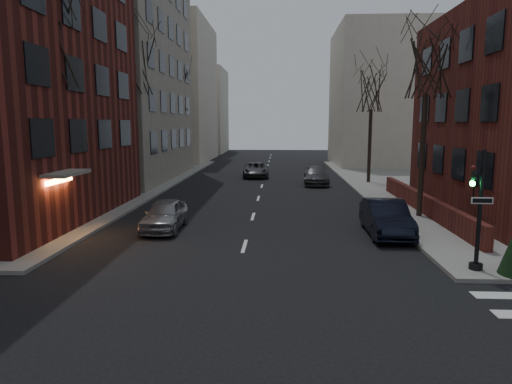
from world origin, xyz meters
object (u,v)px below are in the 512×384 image
tree_left_a (46,42)px  streetlamp_far (189,130)px  parked_sedan (386,218)px  car_lane_silver (165,215)px  traffic_signal (477,218)px  tree_right_a (427,62)px  streetlamp_near (125,135)px  tree_left_b (133,66)px  tree_right_b (372,91)px  car_lane_gray (316,176)px  tree_left_c (178,92)px  car_lane_far (256,170)px

tree_left_a → streetlamp_far: tree_left_a is taller
parked_sedan → car_lane_silver: (-10.19, 0.54, -0.07)m
car_lane_silver → tree_left_a: bearing=-171.6°
tree_left_a → streetlamp_far: (0.60, 28.00, -4.23)m
traffic_signal → tree_left_a: 18.66m
tree_right_a → streetlamp_near: bearing=166.8°
tree_left_b → car_lane_silver: (4.81, -11.22, -8.20)m
tree_right_b → streetlamp_near: 20.01m
car_lane_silver → car_lane_gray: bearing=62.2°
tree_left_a → car_lane_silver: (4.81, 0.78, -7.76)m
tree_left_b → tree_left_c: size_ratio=1.11×
traffic_signal → tree_left_a: tree_left_a is taller
tree_left_c → car_lane_gray: bearing=-33.4°
tree_right_b → tree_right_a: bearing=-90.0°
tree_left_b → streetlamp_near: size_ratio=1.72×
tree_right_a → car_lane_gray: bearing=108.3°
tree_right_b → traffic_signal: bearing=-92.1°
car_lane_gray → car_lane_far: (-5.22, 4.93, -0.03)m
tree_right_b → car_lane_gray: tree_right_b is taller
traffic_signal → tree_left_b: tree_left_b is taller
streetlamp_far → car_lane_silver: bearing=-81.2°
streetlamp_near → car_lane_gray: streetlamp_near is taller
tree_right_a → streetlamp_far: tree_right_a is taller
streetlamp_near → car_lane_far: 16.40m
streetlamp_near → car_lane_far: streetlamp_near is taller
tree_right_a → parked_sedan: 8.57m
traffic_signal → tree_right_a: 10.92m
streetlamp_near → parked_sedan: bearing=-28.3°
tree_right_a → tree_right_b: size_ratio=1.06×
parked_sedan → car_lane_gray: bearing=96.6°
tree_right_b → car_lane_silver: size_ratio=2.18×
tree_left_a → car_lane_gray: 23.09m
tree_left_a → traffic_signal: bearing=-16.6°
tree_right_b → streetlamp_near: size_ratio=1.46×
car_lane_gray → car_lane_far: 7.18m
streetlamp_near → car_lane_gray: bearing=36.3°
parked_sedan → tree_left_b: bearing=142.6°
streetlamp_near → parked_sedan: 16.72m
tree_right_a → tree_left_b: bearing=155.6°
traffic_signal → streetlamp_far: size_ratio=0.64×
streetlamp_far → car_lane_silver: size_ratio=1.49×
tree_right_a → streetlamp_near: size_ratio=1.55×
car_lane_silver → tree_left_b: bearing=112.4°
tree_left_a → tree_right_a: (17.60, 4.00, -0.44)m
tree_right_b → car_lane_far: bearing=156.4°
tree_left_b → car_lane_far: 15.35m
tree_right_b → parked_sedan: size_ratio=1.92×
traffic_signal → streetlamp_near: size_ratio=0.64×
streetlamp_near → parked_sedan: (14.40, -7.76, -3.45)m
car_lane_far → tree_left_a: bearing=-111.9°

